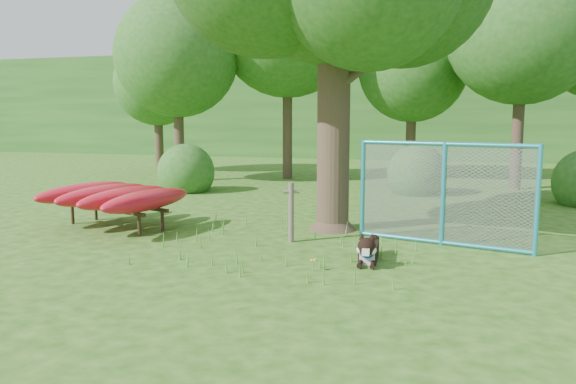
# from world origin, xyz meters

# --- Properties ---
(ground) EXTENTS (80.00, 80.00, 0.00)m
(ground) POSITION_xyz_m (0.00, 0.00, 0.00)
(ground) COLOR #245110
(ground) RESTS_ON ground
(wooden_post) EXTENTS (0.31, 0.17, 1.13)m
(wooden_post) POSITION_xyz_m (0.15, 1.56, 0.60)
(wooden_post) COLOR brown
(wooden_post) RESTS_ON ground
(kayak_rack) EXTENTS (3.06, 3.31, 0.89)m
(kayak_rack) POSITION_xyz_m (-3.80, 1.81, 0.68)
(kayak_rack) COLOR black
(kayak_rack) RESTS_ON ground
(husky_dog) EXTENTS (0.37, 1.27, 0.56)m
(husky_dog) POSITION_xyz_m (1.77, 0.48, 0.20)
(husky_dog) COLOR black
(husky_dog) RESTS_ON ground
(fence_section) EXTENTS (3.18, 0.91, 3.18)m
(fence_section) POSITION_xyz_m (2.89, 2.08, 0.96)
(fence_section) COLOR #289BBB
(fence_section) RESTS_ON ground
(wildflower_clump) EXTENTS (0.09, 0.08, 0.20)m
(wildflower_clump) POSITION_xyz_m (1.04, -0.30, 0.16)
(wildflower_clump) COLOR #579C33
(wildflower_clump) RESTS_ON ground
(bg_tree_a) EXTENTS (4.40, 4.40, 6.70)m
(bg_tree_a) POSITION_xyz_m (-6.50, 10.00, 4.48)
(bg_tree_a) COLOR #3C2C20
(bg_tree_a) RESTS_ON ground
(bg_tree_b) EXTENTS (5.20, 5.20, 8.22)m
(bg_tree_b) POSITION_xyz_m (-3.00, 12.00, 5.61)
(bg_tree_b) COLOR #3C2C20
(bg_tree_b) RESTS_ON ground
(bg_tree_c) EXTENTS (4.00, 4.00, 6.12)m
(bg_tree_c) POSITION_xyz_m (1.50, 13.00, 4.11)
(bg_tree_c) COLOR #3C2C20
(bg_tree_c) RESTS_ON ground
(bg_tree_d) EXTENTS (4.80, 4.80, 7.50)m
(bg_tree_d) POSITION_xyz_m (5.00, 11.00, 5.08)
(bg_tree_d) COLOR #3C2C20
(bg_tree_d) RESTS_ON ground
(bg_tree_f) EXTENTS (3.60, 3.60, 5.55)m
(bg_tree_f) POSITION_xyz_m (-9.00, 13.00, 3.73)
(bg_tree_f) COLOR #3C2C20
(bg_tree_f) RESTS_ON ground
(shrub_left) EXTENTS (1.80, 1.80, 1.80)m
(shrub_left) POSITION_xyz_m (-5.00, 7.50, 0.00)
(shrub_left) COLOR #24591D
(shrub_left) RESTS_ON ground
(shrub_mid) EXTENTS (1.80, 1.80, 1.80)m
(shrub_mid) POSITION_xyz_m (2.00, 9.00, 0.00)
(shrub_mid) COLOR #24591D
(shrub_mid) RESTS_ON ground
(wooded_hillside) EXTENTS (80.00, 12.00, 6.00)m
(wooded_hillside) POSITION_xyz_m (0.00, 28.00, 3.00)
(wooded_hillside) COLOR #24591D
(wooded_hillside) RESTS_ON ground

